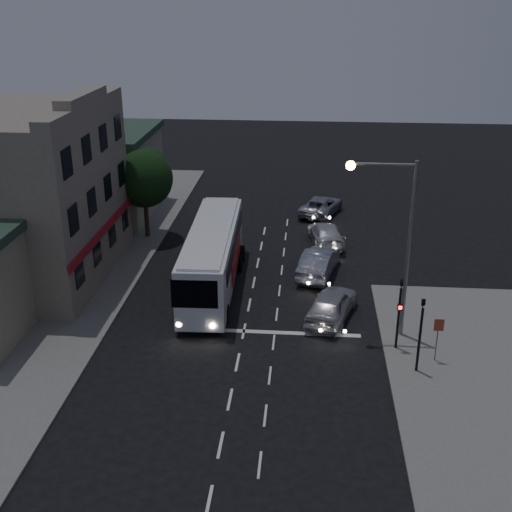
# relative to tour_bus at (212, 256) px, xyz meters

# --- Properties ---
(ground) EXTENTS (120.00, 120.00, 0.00)m
(ground) POSITION_rel_tour_bus_xyz_m (2.34, -7.13, -2.01)
(ground) COLOR black
(sidewalk_far) EXTENTS (12.00, 50.00, 0.12)m
(sidewalk_far) POSITION_rel_tour_bus_xyz_m (-10.66, 0.87, -1.95)
(sidewalk_far) COLOR slate
(sidewalk_far) RESTS_ON ground
(road_markings) EXTENTS (8.00, 30.55, 0.01)m
(road_markings) POSITION_rel_tour_bus_xyz_m (3.63, -3.82, -2.01)
(road_markings) COLOR silver
(road_markings) RESTS_ON ground
(tour_bus) EXTENTS (2.91, 12.21, 3.73)m
(tour_bus) POSITION_rel_tour_bus_xyz_m (0.00, 0.00, 0.00)
(tour_bus) COLOR white
(tour_bus) RESTS_ON ground
(car_suv) EXTENTS (3.28, 5.23, 1.66)m
(car_suv) POSITION_rel_tour_bus_xyz_m (6.86, -3.33, -1.19)
(car_suv) COLOR silver
(car_suv) RESTS_ON ground
(car_sedan_a) EXTENTS (2.81, 5.29, 1.66)m
(car_sedan_a) POSITION_rel_tour_bus_xyz_m (6.21, 2.31, -1.19)
(car_sedan_a) COLOR #969AAC
(car_sedan_a) RESTS_ON ground
(car_sedan_b) EXTENTS (2.78, 5.26, 1.45)m
(car_sedan_b) POSITION_rel_tour_bus_xyz_m (6.74, 7.68, -1.29)
(car_sedan_b) COLOR silver
(car_sedan_b) RESTS_ON ground
(car_sedan_c) EXTENTS (3.87, 5.61, 1.42)m
(car_sedan_c) POSITION_rel_tour_bus_xyz_m (6.50, 14.00, -1.30)
(car_sedan_c) COLOR #A3A2AF
(car_sedan_c) RESTS_ON ground
(traffic_signal_main) EXTENTS (0.25, 0.35, 4.10)m
(traffic_signal_main) POSITION_rel_tour_bus_xyz_m (9.94, -6.35, 0.41)
(traffic_signal_main) COLOR black
(traffic_signal_main) RESTS_ON sidewalk_near
(traffic_signal_side) EXTENTS (0.18, 0.15, 4.10)m
(traffic_signal_side) POSITION_rel_tour_bus_xyz_m (10.64, -8.33, 0.41)
(traffic_signal_side) COLOR black
(traffic_signal_side) RESTS_ON sidewalk_near
(regulatory_sign) EXTENTS (0.45, 0.12, 2.20)m
(regulatory_sign) POSITION_rel_tour_bus_xyz_m (11.64, -7.37, -0.42)
(regulatory_sign) COLOR slate
(regulatory_sign) RESTS_ON sidewalk_near
(streetlight) EXTENTS (3.32, 0.44, 9.00)m
(streetlight) POSITION_rel_tour_bus_xyz_m (9.68, -4.93, 3.72)
(streetlight) COLOR slate
(streetlight) RESTS_ON sidewalk_near
(main_building) EXTENTS (10.12, 12.00, 11.00)m
(main_building) POSITION_rel_tour_bus_xyz_m (-11.62, 0.87, 3.14)
(main_building) COLOR #78705B
(main_building) RESTS_ON sidewalk_far
(low_building_north) EXTENTS (9.40, 9.40, 6.50)m
(low_building_north) POSITION_rel_tour_bus_xyz_m (-11.16, 12.87, 1.38)
(low_building_north) COLOR gray
(low_building_north) RESTS_ON sidewalk_far
(street_tree) EXTENTS (4.00, 4.00, 6.20)m
(street_tree) POSITION_rel_tour_bus_xyz_m (-5.87, 7.89, 2.48)
(street_tree) COLOR black
(street_tree) RESTS_ON sidewalk_far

